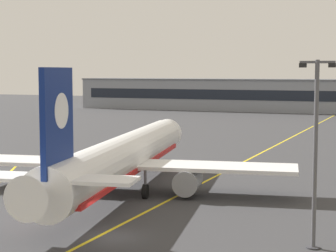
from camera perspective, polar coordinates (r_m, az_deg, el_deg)
name	(u,v)px	position (r m, az deg, el deg)	size (l,w,h in m)	color
ground_plane	(110,237)	(41.34, -5.62, -10.69)	(400.00, 400.00, 0.00)	#353538
taxiway_centreline	(229,169)	(68.74, 5.94, -4.21)	(0.30, 180.00, 0.01)	yellow
airliner_foreground	(123,158)	(54.90, -4.41, -3.07)	(32.35, 41.33, 11.65)	white
apron_lamp_post	(315,151)	(38.52, 14.11, -2.34)	(2.24, 0.90, 12.12)	#515156
terminal_building	(334,96)	(165.01, 15.77, 2.80)	(148.46, 12.40, 9.11)	gray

